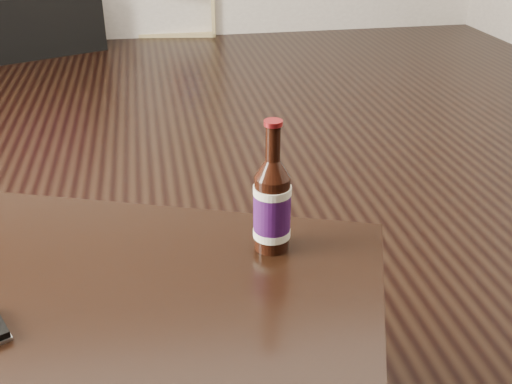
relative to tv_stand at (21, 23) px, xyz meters
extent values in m
cube|color=black|center=(0.94, -2.71, -0.20)|extent=(5.00, 6.00, 0.01)
cube|color=black|center=(0.00, 0.00, 0.00)|extent=(1.11, 0.85, 0.40)
cube|color=tan|center=(1.06, 0.39, -0.19)|extent=(0.65, 0.37, 0.03)
cube|color=black|center=(0.58, -3.47, 0.21)|extent=(1.33, 1.04, 0.06)
cylinder|color=black|center=(1.15, -3.40, -0.01)|extent=(0.09, 0.09, 0.38)
cylinder|color=black|center=(1.01, -3.39, 0.31)|extent=(0.07, 0.07, 0.15)
cylinder|color=#310D41|center=(1.01, -3.39, 0.32)|extent=(0.07, 0.07, 0.09)
cylinder|color=beige|center=(1.01, -3.39, 0.36)|extent=(0.07, 0.07, 0.02)
cylinder|color=beige|center=(1.01, -3.39, 0.27)|extent=(0.07, 0.07, 0.02)
cone|color=black|center=(1.01, -3.39, 0.40)|extent=(0.07, 0.07, 0.03)
cylinder|color=black|center=(1.01, -3.39, 0.45)|extent=(0.03, 0.03, 0.07)
cylinder|color=maroon|center=(1.01, -3.39, 0.49)|extent=(0.03, 0.03, 0.01)
camera|label=1|loc=(0.81, -4.33, 0.86)|focal=42.00mm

